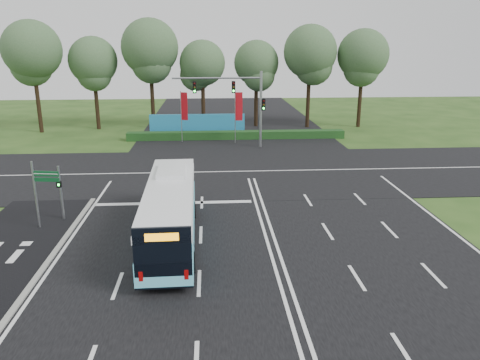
# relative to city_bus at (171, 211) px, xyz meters

# --- Properties ---
(ground) EXTENTS (120.00, 120.00, 0.00)m
(ground) POSITION_rel_city_bus_xyz_m (4.73, 0.60, -1.58)
(ground) COLOR #264517
(ground) RESTS_ON ground
(road_main) EXTENTS (20.00, 120.00, 0.04)m
(road_main) POSITION_rel_city_bus_xyz_m (4.73, 0.60, -1.56)
(road_main) COLOR black
(road_main) RESTS_ON ground
(road_cross) EXTENTS (120.00, 14.00, 0.05)m
(road_cross) POSITION_rel_city_bus_xyz_m (4.73, 12.60, -1.55)
(road_cross) COLOR black
(road_cross) RESTS_ON ground
(kerb_strip) EXTENTS (0.25, 18.00, 0.12)m
(kerb_strip) POSITION_rel_city_bus_xyz_m (-5.37, -2.40, -1.52)
(kerb_strip) COLOR gray
(kerb_strip) RESTS_ON ground
(city_bus) EXTENTS (2.53, 10.94, 3.13)m
(city_bus) POSITION_rel_city_bus_xyz_m (0.00, 0.00, 0.00)
(city_bus) COLOR #6DE1FE
(city_bus) RESTS_ON ground
(pedestrian_signal) EXTENTS (0.26, 0.40, 3.09)m
(pedestrian_signal) POSITION_rel_city_bus_xyz_m (-6.22, 3.29, 0.11)
(pedestrian_signal) COLOR gray
(pedestrian_signal) RESTS_ON ground
(street_sign) EXTENTS (1.42, 0.30, 3.67)m
(street_sign) POSITION_rel_city_bus_xyz_m (-6.83, 2.13, 0.76)
(street_sign) COLOR gray
(street_sign) RESTS_ON ground
(banner_flag_left) EXTENTS (0.68, 0.35, 4.99)m
(banner_flag_left) POSITION_rel_city_bus_xyz_m (-0.48, 23.82, 1.66)
(banner_flag_left) COLOR gray
(banner_flag_left) RESTS_ON ground
(banner_flag_mid) EXTENTS (0.74, 0.08, 5.04)m
(banner_flag_mid) POSITION_rel_city_bus_xyz_m (4.74, 23.01, 1.69)
(banner_flag_mid) COLOR gray
(banner_flag_mid) RESTS_ON ground
(traffic_light_gantry) EXTENTS (8.41, 0.28, 7.00)m
(traffic_light_gantry) POSITION_rel_city_bus_xyz_m (4.94, 21.10, 3.09)
(traffic_light_gantry) COLOR gray
(traffic_light_gantry) RESTS_ON ground
(hedge) EXTENTS (22.00, 1.20, 0.80)m
(hedge) POSITION_rel_city_bus_xyz_m (4.73, 25.10, -1.18)
(hedge) COLOR #183814
(hedge) RESTS_ON ground
(blue_hoarding) EXTENTS (10.00, 0.30, 2.20)m
(blue_hoarding) POSITION_rel_city_bus_xyz_m (0.73, 27.60, -0.48)
(blue_hoarding) COLOR teal
(blue_hoarding) RESTS_ON ground
(eucalyptus_row) EXTENTS (41.55, 7.92, 12.06)m
(eucalyptus_row) POSITION_rel_city_bus_xyz_m (0.89, 31.52, 6.58)
(eucalyptus_row) COLOR black
(eucalyptus_row) RESTS_ON ground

